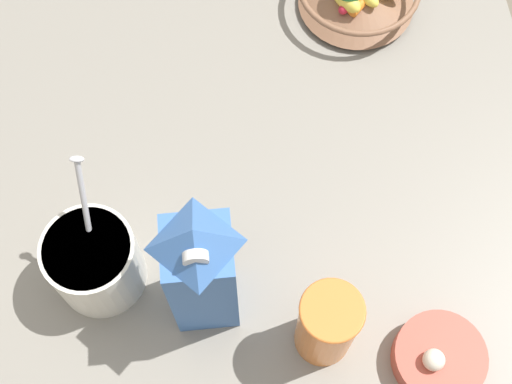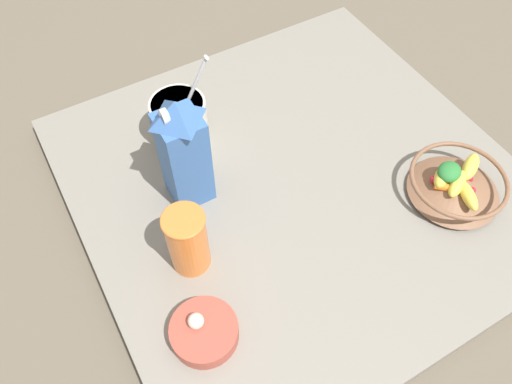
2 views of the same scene
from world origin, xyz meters
TOP-DOWN VIEW (x-y plane):
  - ground_plane at (0.00, 0.00)m, footprint 6.00×6.00m
  - countertop at (0.00, 0.00)m, footprint 0.96×0.96m
  - fruit_bowl at (0.21, 0.28)m, footprint 0.21×0.21m
  - milk_carton at (-0.08, -0.23)m, footprint 0.09×0.09m
  - yogurt_tub at (-0.24, -0.18)m, footprint 0.13×0.15m
  - drinking_cup at (0.07, -0.30)m, footprint 0.08×0.08m
  - garlic_bowl at (0.23, -0.35)m, footprint 0.13×0.13m

SIDE VIEW (x-z plane):
  - ground_plane at x=0.00m, z-range 0.00..0.00m
  - countertop at x=0.00m, z-range 0.00..0.05m
  - garlic_bowl at x=0.23m, z-range 0.04..0.10m
  - fruit_bowl at x=0.21m, z-range 0.04..0.12m
  - yogurt_tub at x=-0.24m, z-range 0.00..0.23m
  - drinking_cup at x=0.07m, z-range 0.05..0.21m
  - milk_carton at x=-0.08m, z-range 0.05..0.33m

